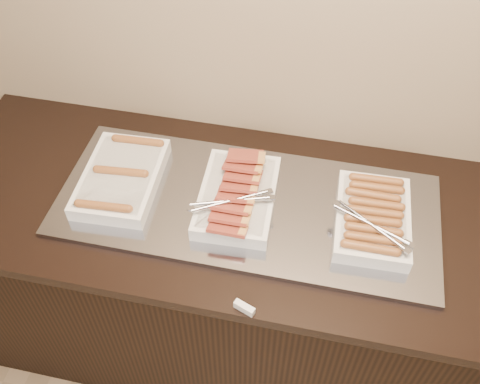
% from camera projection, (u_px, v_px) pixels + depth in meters
% --- Properties ---
extents(counter, '(2.06, 0.76, 0.90)m').
position_uv_depth(counter, '(241.00, 282.00, 2.04)').
color(counter, black).
rests_on(counter, ground).
extents(warming_tray, '(1.20, 0.50, 0.02)m').
position_uv_depth(warming_tray, '(247.00, 206.00, 1.70)').
color(warming_tray, gray).
rests_on(warming_tray, counter).
extents(dish_left, '(0.25, 0.37, 0.07)m').
position_uv_depth(dish_left, '(122.00, 178.00, 1.73)').
color(dish_left, silver).
rests_on(dish_left, warming_tray).
extents(dish_center, '(0.27, 0.37, 0.09)m').
position_uv_depth(dish_center, '(237.00, 196.00, 1.67)').
color(dish_center, silver).
rests_on(dish_center, warming_tray).
extents(dish_right, '(0.26, 0.34, 0.08)m').
position_uv_depth(dish_right, '(373.00, 218.00, 1.61)').
color(dish_right, silver).
rests_on(dish_right, warming_tray).
extents(label_holder, '(0.06, 0.04, 0.02)m').
position_uv_depth(label_holder, '(244.00, 308.00, 1.45)').
color(label_holder, silver).
rests_on(label_holder, counter).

